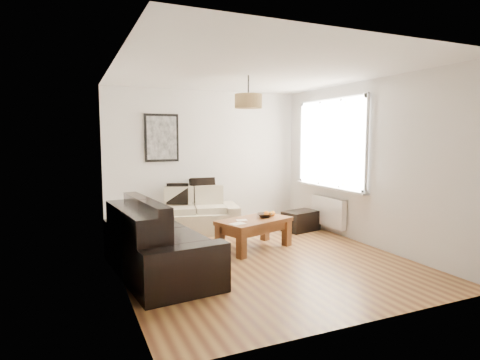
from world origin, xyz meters
name	(u,v)px	position (x,y,z in m)	size (l,w,h in m)	color
floor	(257,256)	(0.00, 0.00, 0.00)	(4.50, 4.50, 0.00)	brown
ceiling	(258,72)	(0.00, 0.00, 2.60)	(3.80, 4.50, 0.00)	white
wall_back	(206,159)	(0.00, 2.25, 1.30)	(3.80, 0.04, 2.60)	silver
wall_front	(369,183)	(0.00, -2.25, 1.30)	(3.80, 0.04, 2.60)	silver
wall_left	(117,171)	(-1.90, 0.00, 1.30)	(0.04, 4.50, 2.60)	silver
wall_right	(364,163)	(1.90, 0.00, 1.30)	(0.04, 4.50, 2.60)	silver
window_bay	(332,144)	(1.86, 0.80, 1.60)	(0.14, 1.90, 1.60)	white
radiator	(328,212)	(1.82, 0.80, 0.38)	(0.10, 0.90, 0.52)	white
poster	(162,138)	(-0.85, 2.22, 1.70)	(0.62, 0.04, 0.87)	black
pendant_shade	(248,101)	(0.00, 0.30, 2.23)	(0.40, 0.40, 0.20)	tan
loveseat_cream	(195,211)	(-0.37, 1.78, 0.38)	(1.53, 0.84, 0.76)	#BFB89A
sofa_leather	(159,240)	(-1.43, -0.14, 0.43)	(1.99, 0.97, 0.86)	black
coffee_table	(254,234)	(0.15, 0.39, 0.23)	(1.13, 0.62, 0.46)	brown
ottoman	(301,221)	(1.45, 1.12, 0.18)	(0.64, 0.41, 0.36)	black
cushion_left	(178,194)	(-0.64, 1.97, 0.69)	(0.39, 0.12, 0.39)	black
cushion_right	(203,191)	(-0.16, 1.97, 0.72)	(0.47, 0.14, 0.47)	black
fruit_bowl	(265,215)	(0.36, 0.45, 0.49)	(0.24, 0.24, 0.06)	black
orange_a	(271,214)	(0.48, 0.48, 0.50)	(0.07, 0.07, 0.07)	orange
orange_b	(273,213)	(0.52, 0.49, 0.50)	(0.08, 0.08, 0.08)	orange
orange_c	(267,214)	(0.42, 0.51, 0.50)	(0.08, 0.08, 0.08)	orange
papers	(238,224)	(-0.22, 0.18, 0.47)	(0.21, 0.15, 0.01)	white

